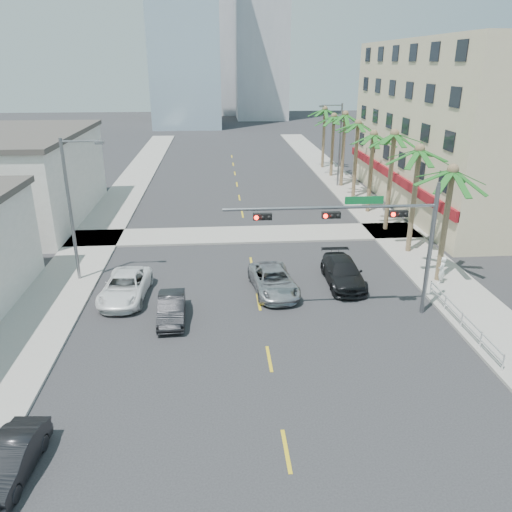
{
  "coord_description": "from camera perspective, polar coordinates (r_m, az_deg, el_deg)",
  "views": [
    {
      "loc": [
        -2.2,
        -16.07,
        13.11
      ],
      "look_at": [
        -0.28,
        8.45,
        3.5
      ],
      "focal_mm": 35.0,
      "sensor_mm": 36.0,
      "label": 1
    }
  ],
  "objects": [
    {
      "name": "sidewalk_left",
      "position": [
        39.58,
        -18.55,
        0.97
      ],
      "size": [
        4.0,
        120.0,
        0.15
      ],
      "primitive_type": "cube",
      "color": "gray",
      "rests_on": "ground"
    },
    {
      "name": "palm_tree_5",
      "position": [
        56.05,
        10.17,
        15.57
      ],
      "size": [
        4.8,
        4.8,
        8.52
      ],
      "color": "brown",
      "rests_on": "ground"
    },
    {
      "name": "sidewalk_cross",
      "position": [
        40.3,
        -1.11,
        2.47
      ],
      "size": [
        80.0,
        4.0,
        0.15
      ],
      "primitive_type": "cube",
      "color": "gray",
      "rests_on": "ground"
    },
    {
      "name": "ground",
      "position": [
        20.85,
        2.71,
        -17.64
      ],
      "size": [
        260.0,
        260.0,
        0.0
      ],
      "primitive_type": "plane",
      "color": "#262628",
      "rests_on": "ground"
    },
    {
      "name": "car_parked_mid",
      "position": [
        19.87,
        -26.24,
        -20.18
      ],
      "size": [
        1.64,
        3.96,
        1.28
      ],
      "primitive_type": "imported",
      "rotation": [
        0.0,
        0.0,
        -0.07
      ],
      "color": "black",
      "rests_on": "ground"
    },
    {
      "name": "palm_tree_2",
      "position": [
        41.21,
        15.54,
        13.16
      ],
      "size": [
        4.8,
        4.8,
        8.52
      ],
      "color": "brown",
      "rests_on": "ground"
    },
    {
      "name": "pedestrian",
      "position": [
        33.06,
        20.45,
        -1.52
      ],
      "size": [
        0.75,
        0.74,
        1.74
      ],
      "primitive_type": "imported",
      "rotation": [
        0.0,
        0.0,
        3.9
      ],
      "color": "white",
      "rests_on": "sidewalk_right"
    },
    {
      "name": "tower_far_left",
      "position": [
        111.75,
        -8.33,
        26.74
      ],
      "size": [
        14.0,
        14.0,
        48.0
      ],
      "primitive_type": "cube",
      "color": "#99B2C6",
      "rests_on": "ground"
    },
    {
      "name": "traffic_signal_mast",
      "position": [
        26.56,
        13.26,
        3.12
      ],
      "size": [
        11.12,
        0.54,
        7.2
      ],
      "color": "slate",
      "rests_on": "ground"
    },
    {
      "name": "car_parked_far",
      "position": [
        30.37,
        -14.73,
        -3.44
      ],
      "size": [
        2.77,
        5.46,
        1.48
      ],
      "primitive_type": "imported",
      "rotation": [
        0.0,
        0.0,
        -0.06
      ],
      "color": "white",
      "rests_on": "ground"
    },
    {
      "name": "sidewalk_right",
      "position": [
        40.89,
        16.1,
        1.89
      ],
      "size": [
        4.0,
        120.0,
        0.15
      ],
      "primitive_type": "cube",
      "color": "gray",
      "rests_on": "ground"
    },
    {
      "name": "streetlight_right",
      "position": [
        56.23,
        9.37,
        12.84
      ],
      "size": [
        2.55,
        0.25,
        9.0
      ],
      "color": "slate",
      "rests_on": "ground"
    },
    {
      "name": "car_lane_right",
      "position": [
        31.78,
        9.91,
        -1.84
      ],
      "size": [
        2.22,
        5.34,
        1.54
      ],
      "primitive_type": "imported",
      "rotation": [
        0.0,
        0.0,
        -0.01
      ],
      "color": "black",
      "rests_on": "ground"
    },
    {
      "name": "building_right",
      "position": [
        52.33,
        23.77,
        13.45
      ],
      "size": [
        15.25,
        28.0,
        15.0
      ],
      "color": "beige",
      "rests_on": "ground"
    },
    {
      "name": "streetlight_left",
      "position": [
        32.34,
        -20.21,
        5.6
      ],
      "size": [
        2.55,
        0.25,
        9.0
      ],
      "color": "slate",
      "rests_on": "ground"
    },
    {
      "name": "palm_tree_0",
      "position": [
        31.85,
        21.57,
        8.96
      ],
      "size": [
        4.8,
        4.8,
        7.8
      ],
      "color": "brown",
      "rests_on": "ground"
    },
    {
      "name": "guardrail",
      "position": [
        28.25,
        22.5,
        -6.55
      ],
      "size": [
        0.08,
        8.08,
        1.0
      ],
      "color": "silver",
      "rests_on": "ground"
    },
    {
      "name": "palm_tree_1",
      "position": [
        36.46,
        18.19,
        11.35
      ],
      "size": [
        4.8,
        4.8,
        8.16
      ],
      "color": "brown",
      "rests_on": "ground"
    },
    {
      "name": "car_lane_left",
      "position": [
        27.46,
        -9.64,
        -5.93
      ],
      "size": [
        1.56,
        4.09,
        1.33
      ],
      "primitive_type": "imported",
      "rotation": [
        0.0,
        0.0,
        0.04
      ],
      "color": "black",
      "rests_on": "ground"
    },
    {
      "name": "palm_tree_4",
      "position": [
        51.09,
        11.59,
        14.55
      ],
      "size": [
        4.8,
        4.8,
        8.16
      ],
      "color": "brown",
      "rests_on": "ground"
    },
    {
      "name": "palm_tree_6",
      "position": [
        61.15,
        8.91,
        15.45
      ],
      "size": [
        4.8,
        4.8,
        7.8
      ],
      "color": "brown",
      "rests_on": "ground"
    },
    {
      "name": "tower_far_center",
      "position": [
        141.29,
        -5.28,
        24.47
      ],
      "size": [
        16.0,
        16.0,
        42.0
      ],
      "primitive_type": "cube",
      "color": "#ADADB2",
      "rests_on": "ground"
    },
    {
      "name": "car_lane_center",
      "position": [
        30.23,
        2.0,
        -2.84
      ],
      "size": [
        2.99,
        5.49,
        1.46
      ],
      "primitive_type": "imported",
      "rotation": [
        0.0,
        0.0,
        0.11
      ],
      "color": "#ADAEB2",
      "rests_on": "ground"
    },
    {
      "name": "palm_tree_7",
      "position": [
        66.17,
        7.89,
        16.23
      ],
      "size": [
        4.8,
        4.8,
        8.16
      ],
      "color": "brown",
      "rests_on": "ground"
    },
    {
      "name": "building_left_far",
      "position": [
        48.29,
        -25.63,
        7.91
      ],
      "size": [
        11.0,
        18.0,
        7.2
      ],
      "primitive_type": "cube",
      "color": "beige",
      "rests_on": "ground"
    },
    {
      "name": "palm_tree_3",
      "position": [
        46.19,
        13.3,
        13.3
      ],
      "size": [
        4.8,
        4.8,
        7.8
      ],
      "color": "brown",
      "rests_on": "ground"
    }
  ]
}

